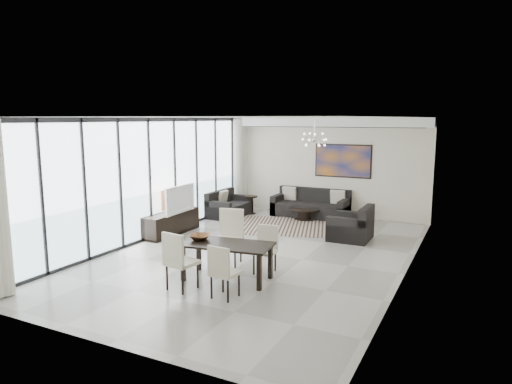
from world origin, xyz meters
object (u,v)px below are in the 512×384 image
Objects in this scene: television at (176,199)px; dining_table at (227,248)px; sofa_main at (311,207)px; tv_console at (171,223)px; coffee_table at (305,213)px.

dining_table is at bearing -130.89° from television.
sofa_main is 4.31m from tv_console.
sofa_main is 1.31× the size of dining_table.
television is at bearing -122.91° from sofa_main.
dining_table is at bearing -85.31° from sofa_main.
tv_console is 0.64m from television.
tv_console is at bearing -124.57° from sofa_main.
coffee_table is at bearing 51.85° from tv_console.
sofa_main is (0.01, 0.45, 0.09)m from coffee_table.
television reaches higher than dining_table.
sofa_main is 4.25m from television.
sofa_main is at bearing 94.69° from dining_table.
television reaches higher than tv_console.
television reaches higher than coffee_table.
dining_table is (2.92, -2.23, 0.30)m from tv_console.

